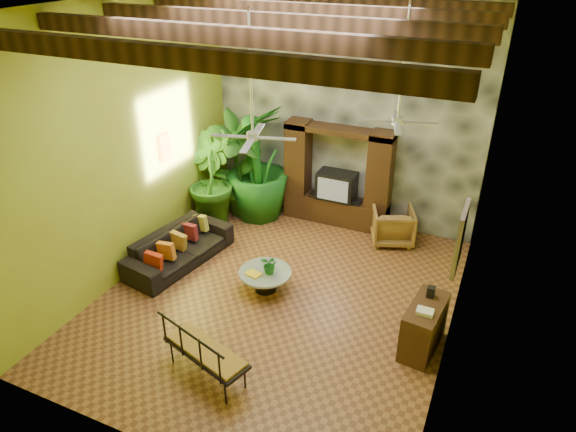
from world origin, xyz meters
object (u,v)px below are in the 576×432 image
at_px(ceiling_fan_back, 399,108).
at_px(side_console, 424,327).
at_px(sofa, 179,248).
at_px(tall_plant_b, 209,179).
at_px(tall_plant_c, 257,163).
at_px(wicker_armchair, 392,225).
at_px(coffee_table, 265,278).
at_px(entertainment_center, 337,183).
at_px(ceiling_fan_front, 252,123).
at_px(iron_bench, 203,351).
at_px(tall_plant_a, 237,166).

xyz_separation_m(ceiling_fan_back, side_console, (1.05, -1.45, -2.99)).
height_order(sofa, tall_plant_b, tall_plant_b).
relative_size(sofa, tall_plant_c, 0.89).
relative_size(ceiling_fan_back, wicker_armchair, 2.14).
height_order(sofa, coffee_table, sofa).
bearing_deg(ceiling_fan_back, wicker_armchair, 97.20).
distance_m(entertainment_center, side_console, 4.34).
bearing_deg(tall_plant_c, tall_plant_b, -137.45).
height_order(sofa, side_console, side_console).
relative_size(entertainment_center, ceiling_fan_front, 1.29).
xyz_separation_m(sofa, iron_bench, (2.14, -2.48, 0.20)).
height_order(ceiling_fan_front, side_console, ceiling_fan_front).
bearing_deg(entertainment_center, wicker_armchair, -14.08).
distance_m(entertainment_center, coffee_table, 3.12).
bearing_deg(side_console, entertainment_center, 134.91).
relative_size(tall_plant_b, coffee_table, 2.20).
bearing_deg(ceiling_fan_back, tall_plant_a, 160.45).
bearing_deg(entertainment_center, tall_plant_b, -155.29).
bearing_deg(tall_plant_c, sofa, -102.29).
distance_m(ceiling_fan_front, sofa, 3.77).
relative_size(entertainment_center, coffee_table, 2.45).
height_order(sofa, tall_plant_c, tall_plant_c).
bearing_deg(tall_plant_b, tall_plant_a, 57.18).
height_order(wicker_armchair, tall_plant_b, tall_plant_b).
relative_size(ceiling_fan_back, coffee_table, 1.90).
height_order(ceiling_fan_front, ceiling_fan_back, same).
bearing_deg(ceiling_fan_front, iron_bench, -88.69).
bearing_deg(tall_plant_a, ceiling_fan_back, -19.55).
distance_m(tall_plant_c, side_console, 5.39).
bearing_deg(sofa, tall_plant_a, 7.27).
bearing_deg(ceiling_fan_back, tall_plant_b, 169.90).
distance_m(wicker_armchair, tall_plant_c, 3.30).
xyz_separation_m(ceiling_fan_back, coffee_table, (-1.91, -1.08, -3.15)).
relative_size(wicker_armchair, side_console, 0.83).
xyz_separation_m(ceiling_fan_front, side_console, (2.85, 0.15, -2.99)).
height_order(tall_plant_c, iron_bench, tall_plant_c).
bearing_deg(tall_plant_c, ceiling_fan_back, -24.08).
relative_size(sofa, tall_plant_b, 1.08).
bearing_deg(tall_plant_b, tall_plant_c, 42.55).
bearing_deg(iron_bench, ceiling_fan_back, 80.30).
bearing_deg(side_console, coffee_table, 179.78).
distance_m(sofa, coffee_table, 1.99).
distance_m(entertainment_center, sofa, 3.75).
xyz_separation_m(ceiling_fan_back, iron_bench, (-1.76, -3.44, -2.86)).
distance_m(tall_plant_b, side_console, 5.72).
bearing_deg(side_console, sofa, -178.78).
relative_size(ceiling_fan_front, side_console, 1.79).
height_order(ceiling_fan_back, iron_bench, ceiling_fan_back).
distance_m(wicker_armchair, coffee_table, 3.17).
bearing_deg(iron_bench, coffee_table, 111.17).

